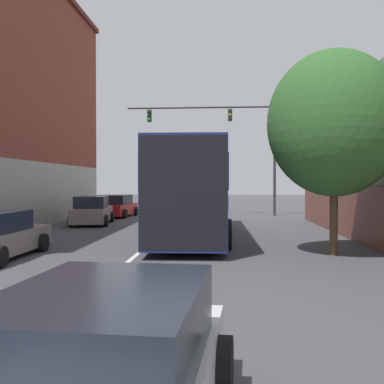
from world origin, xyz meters
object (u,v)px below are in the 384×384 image
(bus, at_px, (193,187))
(parked_car_left_far, at_px, (116,206))
(street_tree_near, at_px, (334,124))
(parked_car_left_mid, at_px, (92,211))
(traffic_signal_gantry, at_px, (231,133))

(bus, relative_size, parked_car_left_far, 2.83)
(street_tree_near, bearing_deg, parked_car_left_far, 124.83)
(parked_car_left_mid, height_order, street_tree_near, street_tree_near)
(traffic_signal_gantry, height_order, street_tree_near, traffic_signal_gantry)
(parked_car_left_mid, relative_size, street_tree_near, 0.71)
(parked_car_left_mid, bearing_deg, bus, -137.98)
(bus, bearing_deg, traffic_signal_gantry, -9.98)
(parked_car_left_far, xyz_separation_m, street_tree_near, (10.09, -14.49, 3.27))
(parked_car_left_mid, height_order, traffic_signal_gantry, traffic_signal_gantry)
(parked_car_left_mid, xyz_separation_m, traffic_signal_gantry, (7.36, 6.97, 4.76))
(parked_car_left_far, relative_size, traffic_signal_gantry, 0.43)
(bus, bearing_deg, parked_car_left_mid, 48.41)
(parked_car_left_far, height_order, traffic_signal_gantry, traffic_signal_gantry)
(traffic_signal_gantry, relative_size, street_tree_near, 1.61)
(parked_car_left_far, distance_m, traffic_signal_gantry, 8.94)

